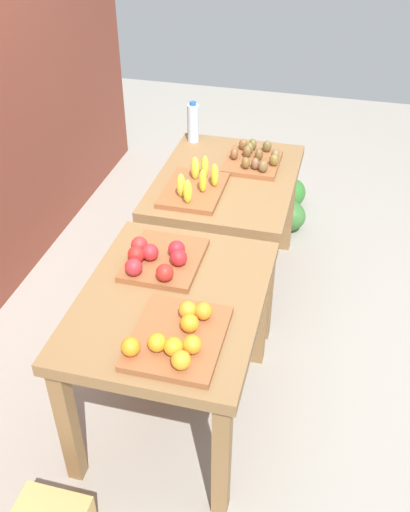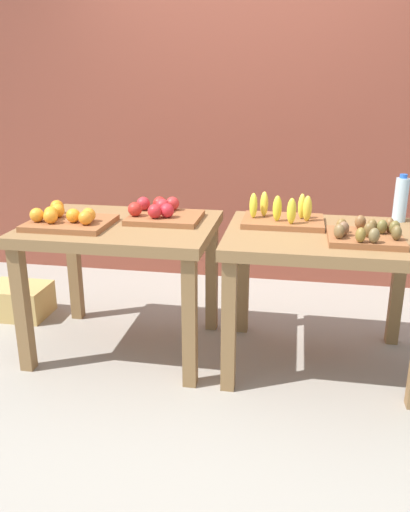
% 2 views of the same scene
% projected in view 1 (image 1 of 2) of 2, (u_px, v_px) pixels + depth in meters
% --- Properties ---
extents(ground_plane, '(8.00, 8.00, 0.00)m').
position_uv_depth(ground_plane, '(203.00, 336.00, 3.44)').
color(ground_plane, gray).
extents(display_table_left, '(1.04, 0.80, 0.77)m').
position_uv_depth(display_table_left, '(172.00, 316.00, 2.61)').
color(display_table_left, olive).
rests_on(display_table_left, ground_plane).
extents(display_table_right, '(1.04, 0.80, 0.77)m').
position_uv_depth(display_table_right, '(226.00, 193.00, 3.48)').
color(display_table_right, olive).
rests_on(display_table_right, ground_plane).
extents(orange_bin, '(0.44, 0.38, 0.11)m').
position_uv_depth(orange_bin, '(178.00, 337.00, 2.29)').
color(orange_bin, brown).
rests_on(orange_bin, display_table_left).
extents(apple_bin, '(0.41, 0.34, 0.11)m').
position_uv_depth(apple_bin, '(160.00, 258.00, 2.70)').
color(apple_bin, brown).
rests_on(apple_bin, display_table_left).
extents(banana_crate, '(0.44, 0.32, 0.17)m').
position_uv_depth(banana_crate, '(195.00, 186.00, 3.23)').
color(banana_crate, brown).
rests_on(banana_crate, display_table_right).
extents(kiwi_bin, '(0.36, 0.33, 0.10)m').
position_uv_depth(kiwi_bin, '(254.00, 159.00, 3.51)').
color(kiwi_bin, brown).
rests_on(kiwi_bin, display_table_right).
extents(water_bottle, '(0.07, 0.07, 0.27)m').
position_uv_depth(water_bottle, '(193.00, 123.00, 3.72)').
color(water_bottle, silver).
rests_on(water_bottle, display_table_right).
extents(watermelon_pile, '(0.67, 0.39, 0.25)m').
position_uv_depth(watermelon_pile, '(286.00, 205.00, 4.40)').
color(watermelon_pile, '#30742A').
rests_on(watermelon_pile, ground_plane).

